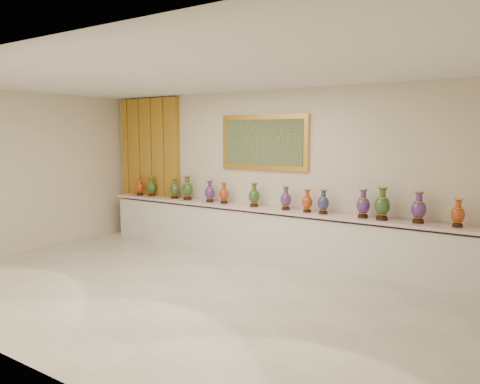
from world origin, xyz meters
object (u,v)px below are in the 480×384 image
Objects in this scene: vase_2 at (175,189)px; vase_0 at (140,187)px; counter at (266,233)px; vase_1 at (152,187)px.

vase_0 is at bearing -178.14° from vase_2.
vase_2 reaches higher than counter.
vase_2 is (0.67, -0.02, 0.00)m from vase_1.
vase_0 is 0.93× the size of vase_2.
counter is at bearing -0.19° from vase_1.
vase_0 is at bearing -170.26° from vase_1.
vase_2 reaches higher than vase_1.
vase_2 is at bearing 1.86° from vase_0.
vase_1 reaches higher than counter.
vase_1 is at bearing 179.81° from counter.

